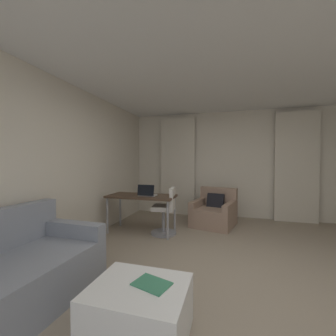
{
  "coord_description": "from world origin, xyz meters",
  "views": [
    {
      "loc": [
        -0.08,
        -2.56,
        1.38
      ],
      "look_at": [
        -1.17,
        1.29,
        1.25
      ],
      "focal_mm": 23.07,
      "sensor_mm": 36.0,
      "label": 1
    }
  ],
  "objects_px": {
    "desk": "(142,198)",
    "desk_chair": "(166,213)",
    "armchair": "(214,213)",
    "magazine_open": "(152,284)",
    "laptop": "(147,193)",
    "coffee_table": "(139,311)"
  },
  "relations": [
    {
      "from": "desk",
      "to": "magazine_open",
      "type": "xyz_separation_m",
      "value": [
        1.05,
        -2.29,
        -0.24
      ]
    },
    {
      "from": "armchair",
      "to": "desk",
      "type": "distance_m",
      "value": 1.62
    },
    {
      "from": "laptop",
      "to": "magazine_open",
      "type": "xyz_separation_m",
      "value": [
        0.91,
        -2.23,
        -0.35
      ]
    },
    {
      "from": "desk",
      "to": "laptop",
      "type": "distance_m",
      "value": 0.18
    },
    {
      "from": "laptop",
      "to": "coffee_table",
      "type": "bearing_deg",
      "value": -70.12
    },
    {
      "from": "desk_chair",
      "to": "laptop",
      "type": "distance_m",
      "value": 0.51
    },
    {
      "from": "desk",
      "to": "laptop",
      "type": "height_order",
      "value": "laptop"
    },
    {
      "from": "desk_chair",
      "to": "laptop",
      "type": "relative_size",
      "value": 2.73
    },
    {
      "from": "armchair",
      "to": "magazine_open",
      "type": "distance_m",
      "value": 3.15
    },
    {
      "from": "desk_chair",
      "to": "armchair",
      "type": "bearing_deg",
      "value": 44.5
    },
    {
      "from": "laptop",
      "to": "magazine_open",
      "type": "height_order",
      "value": "laptop"
    },
    {
      "from": "laptop",
      "to": "magazine_open",
      "type": "relative_size",
      "value": 0.99
    },
    {
      "from": "magazine_open",
      "to": "desk",
      "type": "bearing_deg",
      "value": 114.69
    },
    {
      "from": "armchair",
      "to": "coffee_table",
      "type": "distance_m",
      "value": 3.2
    },
    {
      "from": "armchair",
      "to": "laptop",
      "type": "relative_size",
      "value": 3.14
    },
    {
      "from": "magazine_open",
      "to": "laptop",
      "type": "bearing_deg",
      "value": 112.27
    },
    {
      "from": "laptop",
      "to": "coffee_table",
      "type": "relative_size",
      "value": 0.43
    },
    {
      "from": "desk",
      "to": "desk_chair",
      "type": "relative_size",
      "value": 1.47
    },
    {
      "from": "desk",
      "to": "armchair",
      "type": "bearing_deg",
      "value": 32.73
    },
    {
      "from": "armchair",
      "to": "desk_chair",
      "type": "xyz_separation_m",
      "value": [
        -0.84,
        -0.83,
        0.13
      ]
    },
    {
      "from": "armchair",
      "to": "laptop",
      "type": "distance_m",
      "value": 1.57
    },
    {
      "from": "armchair",
      "to": "magazine_open",
      "type": "relative_size",
      "value": 3.11
    }
  ]
}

